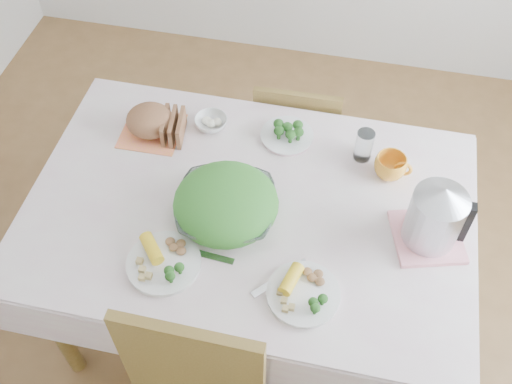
% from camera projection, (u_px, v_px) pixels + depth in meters
% --- Properties ---
extents(floor, '(3.60, 3.60, 0.00)m').
position_uv_depth(floor, '(251.00, 311.00, 2.61)').
color(floor, brown).
rests_on(floor, ground).
extents(dining_table, '(1.40, 0.90, 0.75)m').
position_uv_depth(dining_table, '(250.00, 266.00, 2.32)').
color(dining_table, brown).
rests_on(dining_table, floor).
extents(tablecloth, '(1.50, 1.00, 0.01)m').
position_uv_depth(tablecloth, '(249.00, 207.00, 2.02)').
color(tablecloth, silver).
rests_on(tablecloth, dining_table).
extents(chair_far, '(0.38, 0.38, 0.81)m').
position_uv_depth(chair_far, '(299.00, 127.00, 2.66)').
color(chair_far, brown).
rests_on(chair_far, floor).
extents(salad_bowl, '(0.36, 0.36, 0.08)m').
position_uv_depth(salad_bowl, '(226.00, 208.00, 1.96)').
color(salad_bowl, white).
rests_on(salad_bowl, tablecloth).
extents(dinner_plate_left, '(0.30, 0.30, 0.02)m').
position_uv_depth(dinner_plate_left, '(164.00, 263.00, 1.86)').
color(dinner_plate_left, white).
rests_on(dinner_plate_left, tablecloth).
extents(dinner_plate_right, '(0.31, 0.31, 0.02)m').
position_uv_depth(dinner_plate_right, '(303.00, 294.00, 1.80)').
color(dinner_plate_right, white).
rests_on(dinner_plate_right, tablecloth).
extents(broccoli_plate, '(0.21, 0.21, 0.02)m').
position_uv_depth(broccoli_plate, '(287.00, 136.00, 2.20)').
color(broccoli_plate, beige).
rests_on(broccoli_plate, tablecloth).
extents(napkin, '(0.22, 0.22, 0.00)m').
position_uv_depth(napkin, '(152.00, 131.00, 2.23)').
color(napkin, '#FF8953').
rests_on(napkin, tablecloth).
extents(bread_loaf, '(0.23, 0.22, 0.11)m').
position_uv_depth(bread_loaf, '(150.00, 120.00, 2.19)').
color(bread_loaf, brown).
rests_on(bread_loaf, napkin).
extents(fruit_bowl, '(0.14, 0.14, 0.04)m').
position_uv_depth(fruit_bowl, '(211.00, 122.00, 2.23)').
color(fruit_bowl, white).
rests_on(fruit_bowl, tablecloth).
extents(yellow_mug, '(0.12, 0.12, 0.09)m').
position_uv_depth(yellow_mug, '(390.00, 167.00, 2.07)').
color(yellow_mug, '#FBA127').
rests_on(yellow_mug, tablecloth).
extents(glass_tumbler, '(0.07, 0.07, 0.12)m').
position_uv_depth(glass_tumbler, '(364.00, 144.00, 2.10)').
color(glass_tumbler, white).
rests_on(glass_tumbler, tablecloth).
extents(pink_tray, '(0.27, 0.27, 0.02)m').
position_uv_depth(pink_tray, '(427.00, 237.00, 1.93)').
color(pink_tray, pink).
rests_on(pink_tray, tablecloth).
extents(electric_kettle, '(0.20, 0.20, 0.24)m').
position_uv_depth(electric_kettle, '(435.00, 216.00, 1.84)').
color(electric_kettle, '#B2B5BA').
rests_on(electric_kettle, pink_tray).
extents(fork_right, '(0.15, 0.16, 0.00)m').
position_uv_depth(fork_right, '(278.00, 279.00, 1.84)').
color(fork_right, silver).
rests_on(fork_right, tablecloth).
extents(knife, '(0.20, 0.04, 0.00)m').
position_uv_depth(knife, '(204.00, 254.00, 1.89)').
color(knife, silver).
rests_on(knife, tablecloth).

